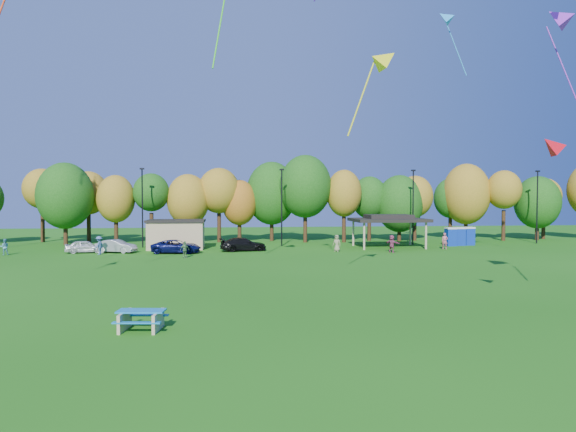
{
  "coord_description": "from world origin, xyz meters",
  "views": [
    {
      "loc": [
        -3.94,
        -20.0,
        5.65
      ],
      "look_at": [
        -1.04,
        6.0,
        4.74
      ],
      "focal_mm": 32.0,
      "sensor_mm": 36.0,
      "label": 1
    }
  ],
  "objects": [
    {
      "name": "tree_line",
      "position": [
        -1.03,
        45.51,
        5.91
      ],
      "size": [
        93.57,
        10.55,
        11.15
      ],
      "color": "black",
      "rests_on": "ground"
    },
    {
      "name": "kite_7",
      "position": [
        5.32,
        10.05,
        13.9
      ],
      "size": [
        3.39,
        1.56,
        5.57
      ],
      "color": "yellow"
    },
    {
      "name": "car_c",
      "position": [
        -9.51,
        33.32,
        0.69
      ],
      "size": [
        5.19,
        2.76,
        1.39
      ],
      "primitive_type": "imported",
      "rotation": [
        0.0,
        0.0,
        1.48
      ],
      "color": "#0C114A",
      "rests_on": "ground"
    },
    {
      "name": "kite_3",
      "position": [
        17.0,
        28.87,
        23.31
      ],
      "size": [
        3.7,
        2.46,
        6.47
      ],
      "color": "#228CDB"
    },
    {
      "name": "far_person_3",
      "position": [
        19.57,
        34.27,
        0.91
      ],
      "size": [
        0.78,
        0.66,
        1.82
      ],
      "primitive_type": "imported",
      "rotation": [
        0.0,
        0.0,
        5.89
      ],
      "color": "#C75E71",
      "rests_on": "ground"
    },
    {
      "name": "porta_potties",
      "position": [
        23.18,
        38.35,
        1.1
      ],
      "size": [
        3.75,
        1.87,
        2.18
      ],
      "color": "#0C2EA1",
      "rests_on": "ground"
    },
    {
      "name": "ground",
      "position": [
        0.0,
        0.0,
        0.0
      ],
      "size": [
        160.0,
        160.0,
        0.0
      ],
      "primitive_type": "plane",
      "color": "#19600F",
      "rests_on": "ground"
    },
    {
      "name": "kite_14",
      "position": [
        10.63,
        2.04,
        8.05
      ],
      "size": [
        1.53,
        1.3,
        1.3
      ],
      "color": "red"
    },
    {
      "name": "far_person_4",
      "position": [
        7.19,
        33.19,
        0.88
      ],
      "size": [
        1.02,
        0.95,
        1.76
      ],
      "primitive_type": "imported",
      "rotation": [
        0.0,
        0.0,
        5.67
      ],
      "color": "#88895E",
      "rests_on": "ground"
    },
    {
      "name": "car_b",
      "position": [
        -15.73,
        34.42,
        0.68
      ],
      "size": [
        4.38,
        2.66,
        1.36
      ],
      "primitive_type": "imported",
      "rotation": [
        0.0,
        0.0,
        1.25
      ],
      "color": "#939398",
      "rests_on": "ground"
    },
    {
      "name": "far_person_2",
      "position": [
        12.66,
        31.53,
        0.92
      ],
      "size": [
        1.43,
        1.7,
        1.83
      ],
      "primitive_type": "imported",
      "rotation": [
        0.0,
        0.0,
        2.19
      ],
      "color": "#A04267",
      "rests_on": "ground"
    },
    {
      "name": "far_person_0",
      "position": [
        -26.27,
        33.45,
        0.81
      ],
      "size": [
        0.95,
        0.85,
        1.61
      ],
      "primitive_type": "imported",
      "rotation": [
        0.0,
        0.0,
        3.51
      ],
      "color": "#4E97AD",
      "rests_on": "ground"
    },
    {
      "name": "far_person_5",
      "position": [
        -8.3,
        29.02,
        0.79
      ],
      "size": [
        0.99,
        0.81,
        1.58
      ],
      "primitive_type": "imported",
      "rotation": [
        0.0,
        0.0,
        0.54
      ],
      "color": "#52824F",
      "rests_on": "ground"
    },
    {
      "name": "picnic_table",
      "position": [
        -7.77,
        2.3,
        0.5
      ],
      "size": [
        2.18,
        1.87,
        0.87
      ],
      "rotation": [
        0.0,
        0.0,
        -0.12
      ],
      "color": "tan",
      "rests_on": "ground"
    },
    {
      "name": "kite_5",
      "position": [
        20.65,
        16.75,
        19.24
      ],
      "size": [
        4.37,
        4.01,
        8.56
      ],
      "color": "purple"
    },
    {
      "name": "car_a",
      "position": [
        -18.92,
        34.66,
        0.66
      ],
      "size": [
        4.06,
        2.18,
        1.31
      ],
      "primitive_type": "imported",
      "rotation": [
        0.0,
        0.0,
        1.74
      ],
      "color": "silver",
      "rests_on": "ground"
    },
    {
      "name": "lamp_posts",
      "position": [
        2.0,
        40.0,
        4.9
      ],
      "size": [
        64.5,
        0.25,
        9.09
      ],
      "color": "black",
      "rests_on": "ground"
    },
    {
      "name": "pavilion",
      "position": [
        14.0,
        37.0,
        3.23
      ],
      "size": [
        8.2,
        6.2,
        3.77
      ],
      "color": "tan",
      "rests_on": "ground"
    },
    {
      "name": "car_d",
      "position": [
        -2.64,
        34.78,
        0.71
      ],
      "size": [
        5.21,
        2.92,
        1.43
      ],
      "primitive_type": "imported",
      "rotation": [
        0.0,
        0.0,
        1.77
      ],
      "color": "black",
      "rests_on": "ground"
    },
    {
      "name": "far_person_1",
      "position": [
        -17.06,
        32.84,
        0.93
      ],
      "size": [
        1.04,
        1.35,
        1.85
      ],
      "primitive_type": "imported",
      "rotation": [
        0.0,
        0.0,
        4.38
      ],
      "color": "#446196",
      "rests_on": "ground"
    },
    {
      "name": "utility_building",
      "position": [
        -10.0,
        38.0,
        1.64
      ],
      "size": [
        6.3,
        4.3,
        3.25
      ],
      "color": "tan",
      "rests_on": "ground"
    }
  ]
}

